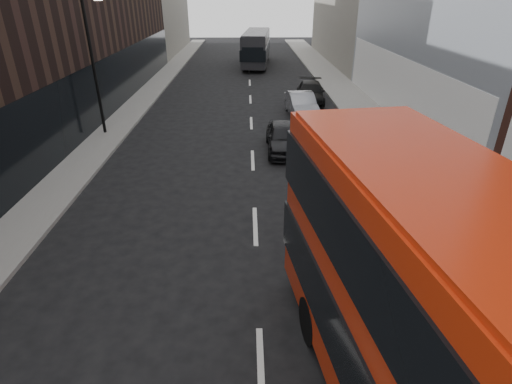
{
  "coord_description": "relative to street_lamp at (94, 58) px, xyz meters",
  "views": [
    {
      "loc": [
        -0.23,
        -3.86,
        7.33
      ],
      "look_at": [
        -0.02,
        5.66,
        2.5
      ],
      "focal_mm": 28.0,
      "sensor_mm": 36.0,
      "label": 1
    }
  ],
  "objects": [
    {
      "name": "sidewalk_right",
      "position": [
        15.72,
        7.0,
        -4.11
      ],
      "size": [
        3.0,
        80.0,
        0.15
      ],
      "primitive_type": "cube",
      "color": "slate",
      "rests_on": "ground"
    },
    {
      "name": "sidewalk_left",
      "position": [
        0.22,
        7.0,
        -4.11
      ],
      "size": [
        2.0,
        80.0,
        0.15
      ],
      "primitive_type": "cube",
      "color": "slate",
      "rests_on": "ground"
    },
    {
      "name": "street_lamp",
      "position": [
        0.0,
        0.0,
        0.0
      ],
      "size": [
        1.06,
        0.22,
        7.0
      ],
      "color": "black",
      "rests_on": "sidewalk_left"
    },
    {
      "name": "grey_bus",
      "position": [
        9.02,
        23.17,
        -2.33
      ],
      "size": [
        3.47,
        10.86,
        3.46
      ],
      "rotation": [
        0.0,
        0.0,
        -0.09
      ],
      "color": "black",
      "rests_on": "ground"
    },
    {
      "name": "car_a",
      "position": [
        9.8,
        -2.75,
        -3.46
      ],
      "size": [
        1.73,
        4.23,
        1.44
      ],
      "primitive_type": "imported",
      "rotation": [
        0.0,
        0.0,
        -0.01
      ],
      "color": "black",
      "rests_on": "ground"
    },
    {
      "name": "car_b",
      "position": [
        11.46,
        3.45,
        -3.44
      ],
      "size": [
        1.91,
        4.62,
        1.49
      ],
      "primitive_type": "imported",
      "rotation": [
        0.0,
        0.0,
        0.07
      ],
      "color": "gray",
      "rests_on": "ground"
    },
    {
      "name": "car_c",
      "position": [
        12.55,
        6.94,
        -3.47
      ],
      "size": [
        2.58,
        5.11,
        1.42
      ],
      "primitive_type": "imported",
      "rotation": [
        0.0,
        0.0,
        -0.12
      ],
      "color": "black",
      "rests_on": "ground"
    }
  ]
}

